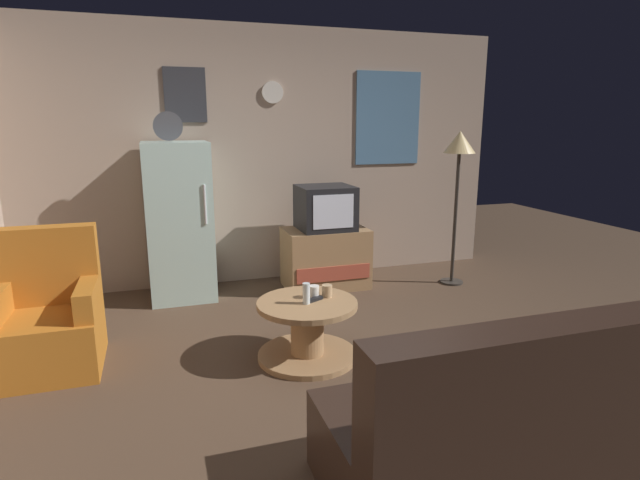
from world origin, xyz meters
name	(u,v)px	position (x,y,z in m)	size (l,w,h in m)	color
ground_plane	(348,379)	(0.00, 0.00, 0.00)	(12.00, 12.00, 0.00)	#4C3828
wall_with_art	(267,156)	(0.01, 2.45, 1.32)	(5.20, 0.12, 2.63)	tan
fridge	(179,221)	(-0.94, 2.06, 0.75)	(0.60, 0.62, 1.77)	silver
tv_stand	(325,258)	(0.48, 1.92, 0.31)	(0.84, 0.53, 0.61)	#9E754C
crt_tv	(325,208)	(0.48, 1.91, 0.83)	(0.54, 0.51, 0.44)	black
standing_lamp	(459,154)	(1.80, 1.62, 1.36)	(0.32, 0.32, 1.59)	#332D28
coffee_table	(307,330)	(-0.17, 0.39, 0.22)	(0.72, 0.72, 0.43)	#9E754C
wine_glass	(306,293)	(-0.18, 0.35, 0.51)	(0.05, 0.05, 0.15)	silver
mug_ceramic_white	(314,292)	(-0.10, 0.45, 0.48)	(0.08, 0.08, 0.09)	silver
mug_ceramic_tan	(327,291)	(0.00, 0.44, 0.48)	(0.08, 0.08, 0.09)	tan
remote_control	(314,299)	(-0.12, 0.39, 0.44)	(0.15, 0.04, 0.02)	black
armchair	(47,320)	(-1.91, 0.83, 0.34)	(0.68, 0.68, 0.96)	#B2661E
couch	(514,429)	(0.35, -1.21, 0.31)	(1.70, 0.80, 0.92)	black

